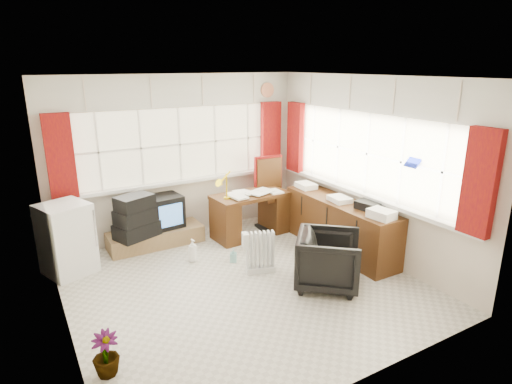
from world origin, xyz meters
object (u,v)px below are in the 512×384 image
Objects in this scene: tv_bench at (156,237)px; office_chair at (328,260)px; credenza at (340,225)px; desk_lamp at (226,180)px; radiator at (260,256)px; mini_fridge at (66,239)px; task_chair at (271,190)px; crt_tv at (163,211)px; desk at (250,212)px.

office_chair is at bearing -57.66° from tv_bench.
desk_lamp is at bearing 139.12° from credenza.
mini_fridge is at bearing 149.96° from radiator.
tv_bench is (-1.91, 0.22, -0.51)m from task_chair.
desk_lamp reaches higher than mini_fridge.
desk_lamp is at bearing -168.14° from task_chair.
radiator is at bearing -59.25° from tv_bench.
credenza is (0.37, -1.30, -0.24)m from task_chair.
crt_tv is (0.15, 0.07, 0.37)m from tv_bench.
desk_lamp is at bearing 54.50° from office_chair.
mini_fridge reaches higher than desk.
radiator is 0.40× the size of tv_bench.
office_chair is (-0.47, -2.06, -0.29)m from task_chair.
task_chair is 3.17m from mini_fridge.
crt_tv is at bearing 23.64° from tv_bench.
task_chair is at bearing 28.34° from office_chair.
credenza is at bearing -74.24° from task_chair.
office_chair reaches higher than radiator.
credenza is at bearing -6.46° from office_chair.
desk_lamp is at bearing -29.47° from crt_tv.
radiator is at bearing -30.04° from mini_fridge.
radiator is 2.52m from mini_fridge.
radiator is (-1.00, -1.32, -0.40)m from task_chair.
mini_fridge is (-1.25, -0.29, 0.35)m from tv_bench.
mini_fridge is at bearing -165.75° from crt_tv.
desk_lamp is 1.38m from tv_bench.
desk is 1.90m from office_chair.
task_chair is 1.79m from crt_tv.
desk_lamp is 0.56× the size of office_chair.
tv_bench is (-2.28, 1.52, -0.26)m from credenza.
task_chair is 1.99m from tv_bench.
desk_lamp is at bearing -22.51° from tv_bench.
desk_lamp is 2.31m from mini_fridge.
mini_fridge is (-2.25, 0.13, -0.51)m from desk_lamp.
credenza is at bearing -53.32° from desk.
task_chair reaches higher than crt_tv.
desk is 2.10× the size of crt_tv.
crt_tv is at bearing 150.53° from desk_lamp.
crt_tv is at bearing 70.06° from office_chair.
office_chair is 1.35× the size of radiator.
credenza is (1.36, 0.02, 0.16)m from radiator.
crt_tv is (-0.77, 1.61, 0.27)m from radiator.
desk is 1.36m from crt_tv.
desk is 0.62× the size of credenza.
desk_lamp reaches higher than office_chair.
desk is at bearing 41.61° from office_chair.
office_chair is 0.81× the size of mini_fridge.
office_chair is at bearing -102.85° from task_chair.
radiator is at bearing -127.03° from task_chair.
desk is 1.31× the size of mini_fridge.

